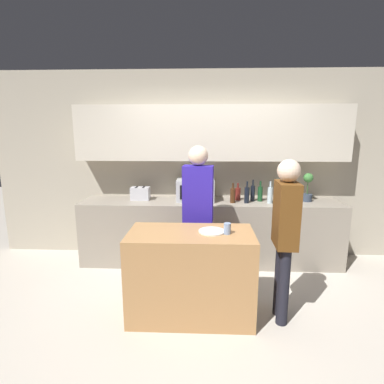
% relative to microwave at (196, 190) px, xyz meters
% --- Properties ---
extents(ground_plane, '(14.00, 14.00, 0.00)m').
position_rel_microwave_xyz_m(ground_plane, '(0.21, -1.44, -1.04)').
color(ground_plane, beige).
extents(back_wall, '(6.40, 0.40, 2.70)m').
position_rel_microwave_xyz_m(back_wall, '(0.21, 0.22, 0.49)').
color(back_wall, '#B2A893').
rests_on(back_wall, ground_plane).
extents(back_counter, '(3.60, 0.62, 0.89)m').
position_rel_microwave_xyz_m(back_counter, '(0.21, -0.05, -0.60)').
color(back_counter, gray).
rests_on(back_counter, ground_plane).
extents(kitchen_island, '(1.23, 0.61, 0.88)m').
position_rel_microwave_xyz_m(kitchen_island, '(-0.00, -1.35, -0.60)').
color(kitchen_island, '#B27F4C').
rests_on(kitchen_island, ground_plane).
extents(microwave, '(0.52, 0.39, 0.30)m').
position_rel_microwave_xyz_m(microwave, '(0.00, 0.00, 0.00)').
color(microwave, '#B7BABC').
rests_on(microwave, back_counter).
extents(toaster, '(0.26, 0.16, 0.18)m').
position_rel_microwave_xyz_m(toaster, '(-0.79, 0.00, -0.06)').
color(toaster, silver).
rests_on(toaster, back_counter).
extents(potted_plant, '(0.14, 0.14, 0.40)m').
position_rel_microwave_xyz_m(potted_plant, '(1.55, 0.00, 0.05)').
color(potted_plant, '#333D4C').
rests_on(potted_plant, back_counter).
extents(bottle_0, '(0.07, 0.07, 0.27)m').
position_rel_microwave_xyz_m(bottle_0, '(0.51, -0.13, -0.04)').
color(bottle_0, '#472814').
rests_on(bottle_0, back_counter).
extents(bottle_1, '(0.08, 0.08, 0.24)m').
position_rel_microwave_xyz_m(bottle_1, '(0.60, 0.02, -0.06)').
color(bottle_1, maroon).
rests_on(bottle_1, back_counter).
extents(bottle_2, '(0.07, 0.07, 0.30)m').
position_rel_microwave_xyz_m(bottle_2, '(0.70, -0.14, -0.04)').
color(bottle_2, black).
rests_on(bottle_2, back_counter).
extents(bottle_3, '(0.06, 0.06, 0.30)m').
position_rel_microwave_xyz_m(bottle_3, '(0.80, -0.02, -0.03)').
color(bottle_3, black).
rests_on(bottle_3, back_counter).
extents(bottle_4, '(0.07, 0.07, 0.28)m').
position_rel_microwave_xyz_m(bottle_4, '(0.90, -0.02, -0.04)').
color(bottle_4, '#194723').
rests_on(bottle_4, back_counter).
extents(bottle_5, '(0.07, 0.07, 0.30)m').
position_rel_microwave_xyz_m(bottle_5, '(1.01, -0.15, -0.04)').
color(bottle_5, silver).
rests_on(bottle_5, back_counter).
extents(bottle_6, '(0.06, 0.06, 0.32)m').
position_rel_microwave_xyz_m(bottle_6, '(1.11, -0.10, -0.03)').
color(bottle_6, '#472814').
rests_on(bottle_6, back_counter).
extents(bottle_7, '(0.08, 0.08, 0.30)m').
position_rel_microwave_xyz_m(bottle_7, '(1.23, -0.01, -0.04)').
color(bottle_7, '#194723').
rests_on(bottle_7, back_counter).
extents(plate_on_island, '(0.26, 0.26, 0.01)m').
position_rel_microwave_xyz_m(plate_on_island, '(0.20, -1.34, -0.15)').
color(plate_on_island, white).
rests_on(plate_on_island, kitchen_island).
extents(cup_0, '(0.07, 0.07, 0.11)m').
position_rel_microwave_xyz_m(cup_0, '(0.35, -1.38, -0.10)').
color(cup_0, '#7E97C1').
rests_on(cup_0, kitchen_island).
extents(person_left, '(0.36, 0.22, 1.70)m').
position_rel_microwave_xyz_m(person_left, '(0.05, -0.79, -0.03)').
color(person_left, black).
rests_on(person_left, ground_plane).
extents(person_center, '(0.21, 0.35, 1.60)m').
position_rel_microwave_xyz_m(person_center, '(0.89, -1.39, -0.09)').
color(person_center, black).
rests_on(person_center, ground_plane).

